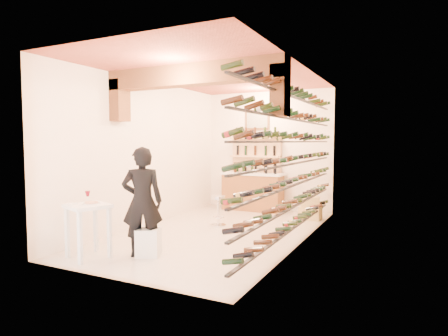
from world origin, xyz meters
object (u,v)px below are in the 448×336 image
Objects in this scene: chrome_barstool at (218,208)px; crate_lower at (310,213)px; tasting_table at (88,214)px; white_stool at (149,242)px; person at (142,202)px; wine_rack at (291,158)px; back_counter at (253,191)px.

chrome_barstool is 2.29m from crate_lower.
white_stool is (0.79, 0.51, -0.48)m from tasting_table.
crate_lower is (1.67, 4.02, -0.08)m from white_stool.
chrome_barstool is at bearing -126.94° from person.
chrome_barstool is at bearing -136.74° from crate_lower.
chrome_barstool is (-1.79, 0.54, -1.16)m from wine_rack.
chrome_barstool is (0.01, 2.46, 0.16)m from white_stool.
person is at bearing -113.29° from crate_lower.
wine_rack is 2.80m from person.
white_stool is at bearing 52.25° from tasting_table.
person is at bearing -90.64° from back_counter.
chrome_barstool is 1.34× the size of crate_lower.
crate_lower is at bearing -17.71° from back_counter.
person reaches higher than chrome_barstool.
back_counter is 3.77× the size of white_stool.
person is at bearing -92.10° from chrome_barstool.
white_stool is at bearing -112.57° from crate_lower.
chrome_barstool is at bearing 94.36° from tasting_table.
back_counter is (-1.83, 2.65, -1.02)m from wine_rack.
tasting_table is 3.10m from chrome_barstool.
person is (-0.05, -4.61, 0.35)m from back_counter.
tasting_table is 2.32× the size of white_stool.
wine_rack is 2.20m from chrome_barstool.
tasting_table is at bearing -136.94° from wine_rack.
wine_rack is 3.38m from back_counter.
tasting_table is at bearing -98.59° from back_counter.
chrome_barstool is at bearing 163.11° from wine_rack.
crate_lower is (2.47, 4.53, -0.56)m from tasting_table.
person is (-1.88, -1.96, -0.66)m from wine_rack.
chrome_barstool is at bearing 89.70° from white_stool.
wine_rack reaches higher than chrome_barstool.
person reaches higher than white_stool.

